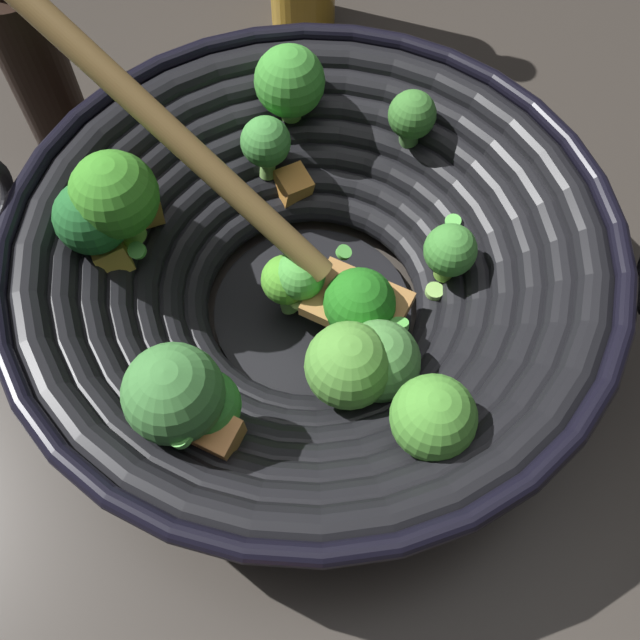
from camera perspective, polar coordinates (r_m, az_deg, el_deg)
name	(u,v)px	position (r m, az deg, el deg)	size (l,w,h in m)	color
ground_plane	(313,315)	(0.56, -0.60, 0.39)	(4.00, 4.00, 0.00)	#332D28
wok	(309,266)	(0.49, -0.93, 4.41)	(0.42, 0.42, 0.25)	black
soy_sauce_bottle	(37,67)	(0.66, -22.00, 18.52)	(0.05, 0.05, 0.20)	black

